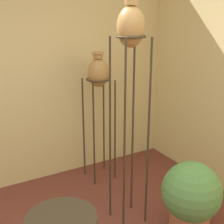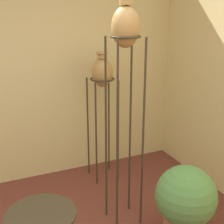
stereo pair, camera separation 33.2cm
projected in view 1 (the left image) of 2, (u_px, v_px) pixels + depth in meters
wall_back at (0, 76)px, 3.44m from camera, size 8.32×0.06×2.70m
vase_stand_tall at (131, 39)px, 2.67m from camera, size 0.28×0.28×2.18m
vase_stand_medium at (98, 77)px, 3.64m from camera, size 0.31×0.31×1.59m
potted_plant at (191, 196)px, 2.91m from camera, size 0.56×0.56×0.73m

